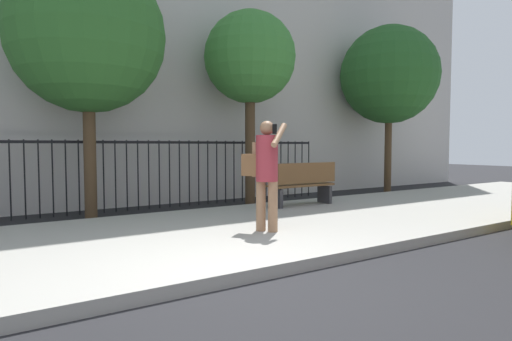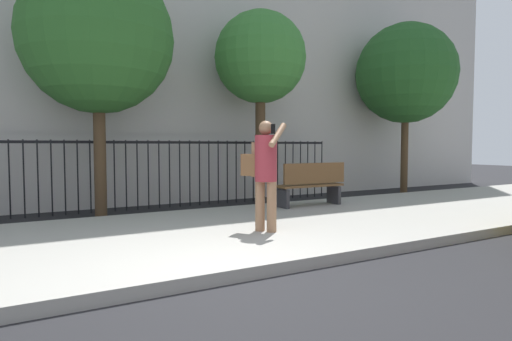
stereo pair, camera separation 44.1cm
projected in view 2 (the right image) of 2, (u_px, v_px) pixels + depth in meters
name	position (u px, v px, depth m)	size (l,w,h in m)	color
ground_plane	(227.00, 285.00, 4.60)	(60.00, 60.00, 0.00)	black
sidewalk	(161.00, 239.00, 6.49)	(28.00, 4.40, 0.15)	#9E9B93
iron_fence	(108.00, 166.00, 9.63)	(12.03, 0.04, 1.60)	black
pedestrian_on_phone	(264.00, 167.00, 6.68)	(0.62, 0.72, 1.70)	#936B4C
street_bench	(311.00, 183.00, 9.51)	(1.60, 0.45, 0.95)	brown
street_tree_near	(98.00, 38.00, 8.89)	(3.09, 3.09, 5.22)	#4C3823
street_tree_mid	(260.00, 58.00, 10.82)	(2.29, 2.29, 4.82)	#4C3823
street_tree_far	(406.00, 74.00, 13.24)	(3.02, 3.02, 5.18)	#4C3823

